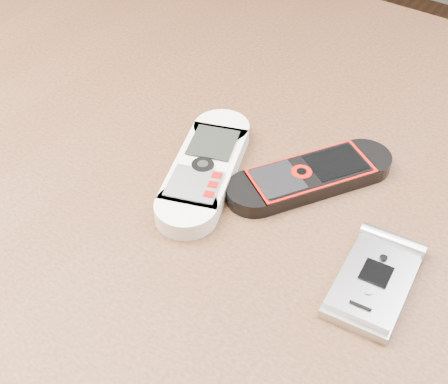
# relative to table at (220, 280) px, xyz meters

# --- Properties ---
(table) EXTENTS (1.20, 0.80, 0.75)m
(table) POSITION_rel_table_xyz_m (0.00, 0.00, 0.00)
(table) COLOR black
(table) RESTS_ON ground
(nokia_white) EXTENTS (0.10, 0.16, 0.02)m
(nokia_white) POSITION_rel_table_xyz_m (-0.03, 0.02, 0.11)
(nokia_white) COLOR white
(nokia_white) RESTS_ON table
(nokia_black_red) EXTENTS (0.12, 0.15, 0.01)m
(nokia_black_red) POSITION_rel_table_xyz_m (0.05, 0.06, 0.11)
(nokia_black_red) COLOR black
(nokia_black_red) RESTS_ON table
(motorola_razr) EXTENTS (0.06, 0.10, 0.01)m
(motorola_razr) POSITION_rel_table_xyz_m (0.14, -0.01, 0.11)
(motorola_razr) COLOR #BABABF
(motorola_razr) RESTS_ON table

